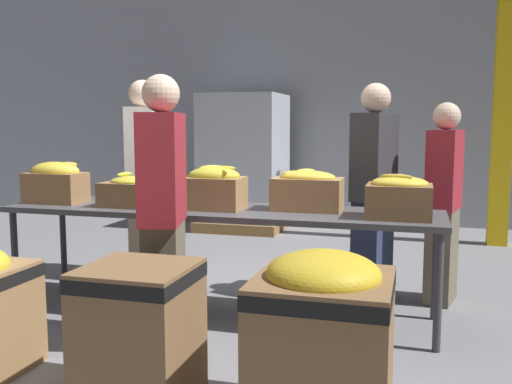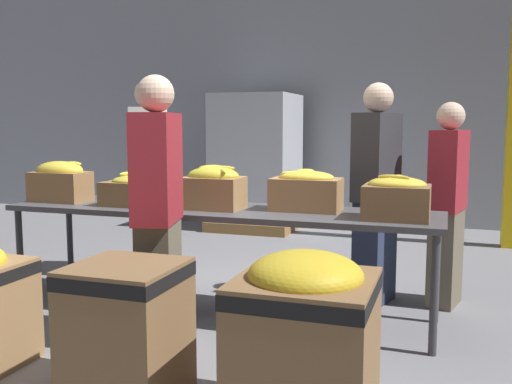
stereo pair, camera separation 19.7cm
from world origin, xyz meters
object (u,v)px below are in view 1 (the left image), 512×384
(banana_box_0, at_px, (56,182))
(volunteer_2, at_px, (374,195))
(support_pillar, at_px, (505,67))
(volunteer_0, at_px, (443,204))
(volunteer_3, at_px, (163,216))
(banana_box_3, at_px, (307,190))
(volunteer_1, at_px, (144,182))
(banana_box_2, at_px, (214,188))
(banana_box_4, at_px, (399,197))
(donation_bin_2, at_px, (323,336))
(pallet_stack_0, at_px, (244,163))
(sorting_table, at_px, (219,215))
(donation_bin_1, at_px, (139,329))
(banana_box_1, at_px, (134,191))

(banana_box_0, height_order, volunteer_2, volunteer_2)
(support_pillar, bearing_deg, volunteer_0, -106.17)
(volunteer_3, xyz_separation_m, support_pillar, (2.35, 3.87, 1.17))
(banana_box_3, height_order, support_pillar, support_pillar)
(volunteer_1, bearing_deg, banana_box_2, 35.16)
(banana_box_4, height_order, volunteer_2, volunteer_2)
(donation_bin_2, relative_size, support_pillar, 0.20)
(banana_box_3, height_order, volunteer_0, volunteer_0)
(volunteer_0, bearing_deg, support_pillar, 177.23)
(volunteer_2, xyz_separation_m, donation_bin_2, (-0.06, -1.98, -0.40))
(volunteer_3, bearing_deg, banana_box_3, -56.31)
(volunteer_3, height_order, support_pillar, support_pillar)
(banana_box_4, height_order, pallet_stack_0, pallet_stack_0)
(banana_box_4, xyz_separation_m, volunteer_1, (-2.19, 0.78, -0.04))
(banana_box_4, bearing_deg, support_pillar, 72.78)
(volunteer_1, relative_size, volunteer_2, 1.04)
(banana_box_2, relative_size, volunteer_1, 0.24)
(banana_box_3, xyz_separation_m, donation_bin_2, (0.35, -1.44, -0.48))
(volunteer_2, bearing_deg, sorting_table, -42.46)
(banana_box_3, xyz_separation_m, donation_bin_1, (-0.55, -1.44, -0.54))
(banana_box_2, bearing_deg, sorting_table, 63.04)
(banana_box_4, bearing_deg, pallet_stack_0, 121.21)
(volunteer_1, bearing_deg, support_pillar, 111.40)
(donation_bin_1, bearing_deg, banana_box_0, 136.45)
(banana_box_0, distance_m, donation_bin_1, 1.96)
(banana_box_3, xyz_separation_m, volunteer_1, (-1.56, 0.61, -0.05))
(donation_bin_1, bearing_deg, banana_box_1, 118.50)
(volunteer_0, relative_size, support_pillar, 0.38)
(banana_box_2, distance_m, support_pillar, 4.06)
(sorting_table, relative_size, pallet_stack_0, 1.77)
(volunteer_0, relative_size, donation_bin_1, 2.23)
(banana_box_3, relative_size, volunteer_1, 0.27)
(banana_box_1, xyz_separation_m, donation_bin_2, (1.61, -1.30, -0.45))
(banana_box_4, xyz_separation_m, donation_bin_2, (-0.28, -1.27, -0.48))
(volunteer_0, height_order, donation_bin_1, volunteer_0)
(volunteer_0, relative_size, volunteer_1, 0.88)
(banana_box_4, height_order, support_pillar, support_pillar)
(banana_box_3, xyz_separation_m, pallet_stack_0, (-1.47, 3.29, -0.05))
(banana_box_4, xyz_separation_m, volunteer_0, (0.30, 0.83, -0.15))
(banana_box_3, height_order, donation_bin_2, banana_box_3)
(sorting_table, height_order, banana_box_2, banana_box_2)
(banana_box_0, xyz_separation_m, volunteer_2, (2.33, 0.69, -0.10))
(volunteer_1, bearing_deg, donation_bin_2, 26.74)
(donation_bin_2, bearing_deg, sorting_table, 125.66)
(banana_box_1, xyz_separation_m, support_pillar, (2.89, 3.21, 1.11))
(donation_bin_1, bearing_deg, pallet_stack_0, 100.96)
(donation_bin_2, xyz_separation_m, support_pillar, (1.28, 4.51, 1.57))
(pallet_stack_0, bearing_deg, sorting_table, -75.90)
(volunteer_0, distance_m, volunteer_2, 0.53)
(banana_box_3, distance_m, banana_box_4, 0.65)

